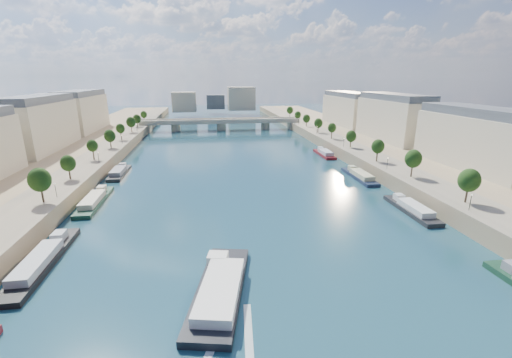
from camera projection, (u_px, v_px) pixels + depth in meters
name	position (u px, v px, depth m)	size (l,w,h in m)	color
ground	(237.00, 177.00, 131.03)	(700.00, 700.00, 0.00)	#0B2333
quay_left	(34.00, 179.00, 120.20)	(44.00, 520.00, 5.00)	#9E8460
quay_right	(412.00, 164.00, 140.42)	(44.00, 520.00, 5.00)	#9E8460
pave_left	(78.00, 170.00, 121.57)	(14.00, 520.00, 0.10)	gray
pave_right	(378.00, 159.00, 137.58)	(14.00, 520.00, 0.10)	gray
trees_left	(83.00, 154.00, 122.18)	(4.80, 268.80, 8.26)	#382B1E
trees_right	(364.00, 141.00, 145.21)	(4.80, 268.80, 8.26)	#382B1E
lamps_left	(80.00, 169.00, 111.94)	(0.36, 200.36, 4.28)	black
lamps_right	(363.00, 150.00, 140.90)	(0.36, 200.36, 4.28)	black
buildings_left	(4.00, 135.00, 125.72)	(16.00, 226.00, 23.20)	beige
buildings_right	(428.00, 125.00, 149.60)	(16.00, 226.00, 23.20)	beige
skyline	(219.00, 100.00, 335.21)	(79.00, 42.00, 22.00)	beige
bridge	(221.00, 123.00, 243.91)	(112.00, 12.00, 8.15)	#C1B79E
tour_barge	(220.00, 289.00, 60.31)	(13.33, 28.28, 3.75)	black
moored_barges_left	(47.00, 256.00, 71.74)	(5.00, 155.84, 3.60)	#1C1E3E
moored_barges_right	(413.00, 210.00, 96.04)	(5.00, 162.64, 3.60)	black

